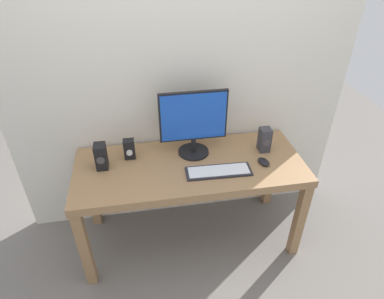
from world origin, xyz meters
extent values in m
plane|color=slate|center=(0.00, 0.00, 0.00)|extent=(6.00, 6.00, 0.00)
cube|color=silver|center=(0.00, 0.37, 1.50)|extent=(2.53, 0.04, 3.00)
cube|color=#936D47|center=(0.00, 0.00, 0.71)|extent=(1.59, 0.66, 0.06)
cube|color=#936D47|center=(-0.75, -0.29, 0.34)|extent=(0.07, 0.07, 0.68)
cube|color=#936D47|center=(0.75, -0.29, 0.34)|extent=(0.07, 0.07, 0.68)
cube|color=#936D47|center=(-0.75, 0.29, 0.34)|extent=(0.07, 0.07, 0.68)
cube|color=#936D47|center=(0.75, 0.29, 0.34)|extent=(0.07, 0.07, 0.68)
cylinder|color=black|center=(0.05, 0.13, 0.74)|extent=(0.22, 0.22, 0.02)
cylinder|color=black|center=(0.05, 0.13, 0.80)|extent=(0.04, 0.04, 0.11)
cube|color=black|center=(0.05, 0.14, 1.03)|extent=(0.47, 0.02, 0.37)
cube|color=blue|center=(0.05, 0.13, 1.03)|extent=(0.45, 0.01, 0.34)
cube|color=#232328|center=(0.17, -0.12, 0.74)|extent=(0.45, 0.16, 0.01)
cube|color=silver|center=(0.17, -0.12, 0.75)|extent=(0.41, 0.13, 0.00)
ellipsoid|color=black|center=(0.51, -0.08, 0.75)|extent=(0.09, 0.12, 0.03)
cube|color=#333338|center=(0.56, 0.08, 0.83)|extent=(0.08, 0.09, 0.18)
cylinder|color=#3F3F44|center=(0.56, 0.03, 0.83)|extent=(0.05, 0.00, 0.05)
cube|color=black|center=(-0.59, 0.07, 0.83)|extent=(0.08, 0.09, 0.18)
cylinder|color=#3F3F44|center=(-0.59, 0.02, 0.83)|extent=(0.05, 0.00, 0.05)
cube|color=black|center=(-0.41, 0.15, 0.81)|extent=(0.08, 0.06, 0.15)
cylinder|color=silver|center=(-0.41, 0.11, 0.80)|extent=(0.04, 0.01, 0.04)
camera|label=1|loc=(-0.30, -1.81, 2.11)|focal=30.85mm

